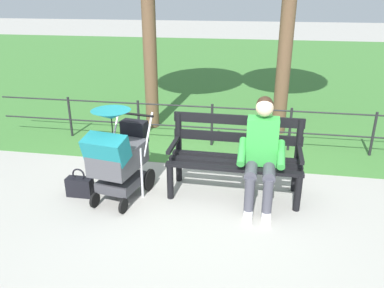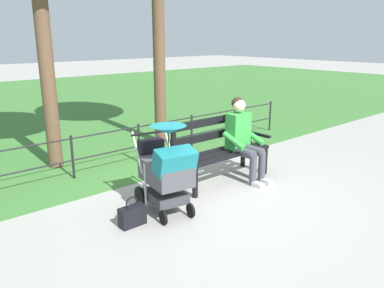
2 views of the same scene
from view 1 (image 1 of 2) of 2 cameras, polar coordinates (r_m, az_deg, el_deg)
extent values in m
plane|color=#9E9B93|center=(4.86, 0.47, -7.22)|extent=(60.00, 60.00, 0.00)
cube|color=#3D7533|center=(13.22, 6.98, 11.42)|extent=(40.00, 16.00, 0.01)
cube|color=black|center=(4.78, 6.54, -1.90)|extent=(1.60, 0.12, 0.04)
cube|color=black|center=(4.61, 6.36, -2.79)|extent=(1.60, 0.12, 0.04)
cube|color=black|center=(4.45, 6.16, -3.74)|extent=(1.60, 0.12, 0.04)
cube|color=black|center=(4.79, 6.75, 0.98)|extent=(1.60, 0.06, 0.12)
cube|color=black|center=(4.71, 6.88, 3.60)|extent=(1.60, 0.06, 0.12)
cylinder|color=black|center=(4.55, 15.54, -7.06)|extent=(0.08, 0.08, 0.45)
cylinder|color=black|center=(4.87, 15.47, -1.78)|extent=(0.08, 0.08, 0.95)
cube|color=black|center=(4.56, 15.89, -1.38)|extent=(0.06, 0.56, 0.04)
cylinder|color=black|center=(4.64, -3.28, -5.61)|extent=(0.08, 0.08, 0.45)
cylinder|color=black|center=(4.96, -2.01, -0.53)|extent=(0.08, 0.08, 0.95)
cube|color=black|center=(4.65, -2.79, -0.06)|extent=(0.06, 0.56, 0.04)
cylinder|color=#42424C|center=(4.40, 11.44, -4.08)|extent=(0.15, 0.40, 0.14)
cylinder|color=#42424C|center=(4.40, 8.84, -3.90)|extent=(0.15, 0.40, 0.14)
cylinder|color=#42424C|center=(4.33, 11.20, -8.02)|extent=(0.11, 0.11, 0.47)
cylinder|color=#42424C|center=(4.33, 8.54, -7.84)|extent=(0.11, 0.11, 0.47)
cube|color=silver|center=(4.37, 11.00, -10.82)|extent=(0.10, 0.22, 0.07)
cube|color=silver|center=(4.37, 8.33, -10.63)|extent=(0.10, 0.22, 0.07)
cube|color=green|center=(4.49, 10.44, 0.43)|extent=(0.36, 0.22, 0.56)
cylinder|color=green|center=(4.42, 13.17, -1.53)|extent=(0.10, 0.43, 0.23)
cylinder|color=green|center=(4.42, 7.48, -1.13)|extent=(0.10, 0.43, 0.23)
sphere|color=beige|center=(4.36, 10.80, 5.33)|extent=(0.20, 0.20, 0.20)
sphere|color=black|center=(4.39, 10.83, 5.81)|extent=(0.19, 0.19, 0.19)
cylinder|color=black|center=(4.89, -6.37, -5.34)|extent=(0.08, 0.28, 0.28)
cylinder|color=black|center=(5.09, -11.05, -4.47)|extent=(0.08, 0.28, 0.28)
cylinder|color=black|center=(4.47, -10.21, -9.09)|extent=(0.06, 0.18, 0.18)
cylinder|color=black|center=(4.65, -14.32, -8.13)|extent=(0.06, 0.18, 0.18)
cube|color=#38383D|center=(4.72, -10.53, -5.55)|extent=(0.50, 0.58, 0.12)
cylinder|color=silver|center=(4.65, -7.54, -4.36)|extent=(0.03, 0.03, 0.65)
cylinder|color=silver|center=(4.86, -12.39, -3.48)|extent=(0.03, 0.03, 0.65)
cube|color=#47474C|center=(4.56, -10.94, -1.98)|extent=(0.57, 0.75, 0.28)
cube|color=#19727A|center=(4.30, -12.73, -0.74)|extent=(0.53, 0.38, 0.33)
cylinder|color=black|center=(4.78, -8.63, 4.41)|extent=(0.52, 0.12, 0.03)
cylinder|color=silver|center=(4.66, -6.57, 1.45)|extent=(0.08, 0.30, 0.49)
cylinder|color=silver|center=(4.87, -11.44, 2.07)|extent=(0.08, 0.30, 0.49)
cone|color=#19727A|center=(4.31, -11.99, 4.33)|extent=(0.51, 0.51, 0.10)
cylinder|color=black|center=(4.37, -11.81, 2.07)|extent=(0.01, 0.01, 0.30)
cube|color=black|center=(4.83, -8.60, 1.86)|extent=(0.34, 0.21, 0.28)
cube|color=black|center=(4.93, -16.41, -6.17)|extent=(0.32, 0.14, 0.24)
torus|color=black|center=(4.86, -16.62, -4.40)|extent=(0.16, 0.02, 0.16)
cylinder|color=black|center=(6.40, 25.45, 1.31)|extent=(0.04, 0.04, 0.70)
cylinder|color=black|center=(6.17, 14.41, 2.11)|extent=(0.04, 0.04, 0.70)
cylinder|color=black|center=(6.19, 2.99, 2.84)|extent=(0.04, 0.04, 0.70)
cylinder|color=black|center=(6.45, -7.96, 3.44)|extent=(0.04, 0.04, 0.70)
cylinder|color=black|center=(6.92, -17.75, 3.87)|extent=(0.04, 0.04, 0.70)
cylinder|color=black|center=(6.10, 3.04, 5.51)|extent=(7.39, 0.02, 0.02)
cylinder|color=black|center=(6.20, 2.98, 2.40)|extent=(7.39, 0.02, 0.02)
cylinder|color=brown|center=(6.88, -6.40, 15.88)|extent=(0.24, 0.24, 3.32)
cylinder|color=brown|center=(6.69, 14.05, 16.87)|extent=(0.24, 0.24, 3.71)
camera|label=2|loc=(4.28, -76.17, 2.64)|focal=35.90mm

